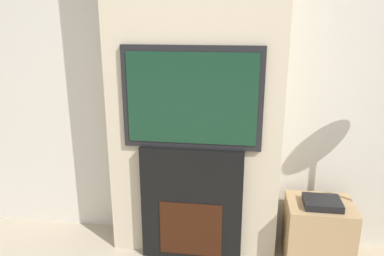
% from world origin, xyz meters
% --- Properties ---
extents(wall_back, '(6.00, 0.06, 2.70)m').
position_xyz_m(wall_back, '(0.00, 2.03, 1.35)').
color(wall_back, silver).
rests_on(wall_back, ground_plane).
extents(chimney_breast, '(1.25, 0.31, 2.70)m').
position_xyz_m(chimney_breast, '(0.00, 1.84, 1.35)').
color(chimney_breast, beige).
rests_on(chimney_breast, ground_plane).
extents(fireplace, '(0.74, 0.15, 0.88)m').
position_xyz_m(fireplace, '(0.00, 1.69, 0.44)').
color(fireplace, black).
rests_on(fireplace, ground_plane).
extents(television, '(0.96, 0.07, 0.71)m').
position_xyz_m(television, '(0.00, 1.68, 1.24)').
color(television, black).
rests_on(television, fireplace).
extents(media_stand, '(0.47, 0.38, 0.53)m').
position_xyz_m(media_stand, '(0.93, 1.73, 0.25)').
color(media_stand, tan).
rests_on(media_stand, ground_plane).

